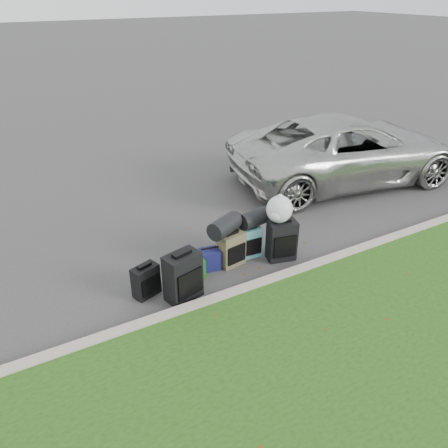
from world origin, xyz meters
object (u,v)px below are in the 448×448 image
suitcase_olive (231,249)px  tote_green (196,268)px  suv (347,149)px  tote_navy (210,259)px  suitcase_small_black (146,281)px  suitcase_large_black_left (183,277)px  suitcase_teal (250,242)px  suitcase_large_black_right (282,240)px

suitcase_olive → tote_green: size_ratio=1.90×
suv → tote_navy: 4.84m
suitcase_small_black → suitcase_olive: suitcase_olive is taller
suitcase_large_black_left → suitcase_teal: suitcase_large_black_left is taller
suitcase_large_black_right → tote_green: size_ratio=2.31×
tote_navy → tote_green: bearing=-151.1°
suitcase_small_black → suitcase_teal: suitcase_teal is taller
suv → tote_navy: suv is taller
suitcase_large_black_left → tote_navy: 0.86m
suv → suitcase_teal: (-3.71, -1.75, -0.48)m
suv → suitcase_olive: bearing=123.2°
suitcase_teal → suitcase_large_black_left: bearing=-156.7°
suitcase_small_black → suitcase_large_black_right: 2.32m
suitcase_olive → suitcase_teal: 0.40m
suitcase_large_black_right → tote_green: suitcase_large_black_right is taller
suitcase_large_black_left → suitcase_teal: 1.53m
suitcase_olive → suitcase_large_black_right: suitcase_large_black_right is taller
suitcase_small_black → suitcase_teal: bearing=-13.6°
suitcase_small_black → suitcase_olive: bearing=-14.8°
suitcase_olive → tote_navy: size_ratio=1.67×
suitcase_small_black → suitcase_olive: size_ratio=0.85×
suv → suitcase_large_black_right: suv is taller
suitcase_olive → suitcase_large_black_left: bearing=-166.6°
suitcase_large_black_right → suitcase_small_black: bearing=-170.7°
suitcase_small_black → suitcase_olive: (1.50, 0.10, 0.04)m
suitcase_small_black → suitcase_large_black_left: size_ratio=0.66×
suitcase_large_black_left → suitcase_teal: bearing=4.9°
suitcase_small_black → tote_green: 0.85m
suitcase_large_black_left → suitcase_large_black_right: size_ratio=1.06×
tote_green → tote_navy: bearing=27.5°
tote_green → suitcase_large_black_right: bearing=1.0°
suitcase_large_black_right → suitcase_olive: bearing=175.6°
suitcase_small_black → suitcase_large_black_right: (2.32, -0.15, 0.10)m
suv → suitcase_olive: suv is taller
suitcase_large_black_right → suv: bearing=45.4°
suv → tote_green: 5.15m
suv → suitcase_olive: size_ratio=9.42×
suitcase_teal → suitcase_large_black_right: bearing=-33.5°
suitcase_teal → tote_green: bearing=-170.1°
suitcase_olive → tote_green: suitcase_olive is taller
suitcase_large_black_left → suitcase_large_black_right: suitcase_large_black_left is taller
suitcase_large_black_left → suv: bearing=9.5°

